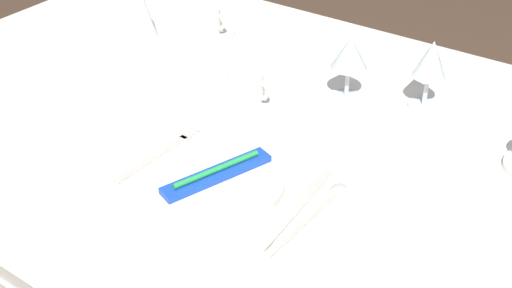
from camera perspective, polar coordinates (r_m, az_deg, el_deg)
dining_table at (r=1.31m, az=1.22°, el=-1.49°), size 1.80×1.11×0.74m
dinner_plate at (r=1.11m, az=-3.51°, el=-3.35°), size 0.24×0.24×0.02m
toothbrush_package at (r=1.10m, az=-3.54°, el=-2.67°), size 0.11×0.21×0.02m
fork_outer at (r=1.21m, az=-8.45°, el=-0.73°), size 0.03×0.21×0.00m
dinner_knife at (r=1.06m, az=3.57°, el=-5.90°), size 0.03×0.24×0.00m
spoon_soup at (r=1.07m, az=5.56°, el=-5.84°), size 0.03×0.23×0.01m
saucer_right at (r=1.35m, az=-0.95°, el=3.87°), size 0.14×0.14×0.01m
coffee_cup_right at (r=1.33m, az=-0.91°, el=5.21°), size 0.10×0.08×0.06m
saucer_far at (r=1.66m, az=-4.41°, el=9.96°), size 0.14×0.14×0.01m
coffee_cup_far at (r=1.64m, az=-4.41°, el=11.10°), size 0.09×0.07×0.06m
wine_glass_centre at (r=1.33m, az=8.45°, el=7.87°), size 0.08×0.08×0.14m
wine_glass_left at (r=1.33m, az=15.49°, el=7.12°), size 0.07×0.07×0.15m
napkin_folded at (r=1.62m, az=-10.38°, el=11.74°), size 0.08×0.08×0.16m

